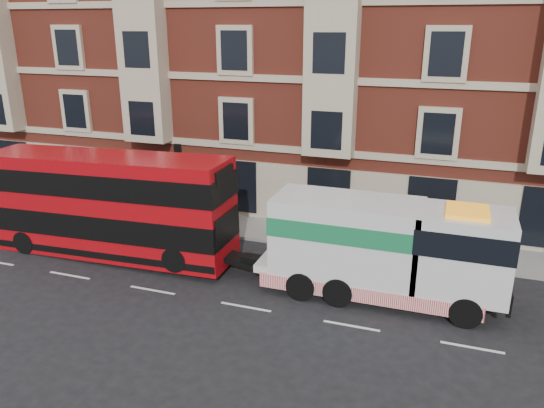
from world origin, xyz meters
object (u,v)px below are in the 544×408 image
Objects in this scene: double_decker_bus at (108,203)px; pedestrian at (72,199)px; tow_truck at (380,248)px; box_van at (34,214)px.

double_decker_bus reaches higher than pedestrian.
tow_truck reaches higher than pedestrian.
tow_truck is 17.77m from pedestrian.
double_decker_bus is 5.28m from box_van.
double_decker_bus is at bearing -3.28° from pedestrian.
double_decker_bus is 6.70m from pedestrian.
double_decker_bus reaches higher than tow_truck.
double_decker_bus is 7.46× the size of pedestrian.
double_decker_bus is 2.53× the size of box_van.
box_van is 3.08m from pedestrian.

